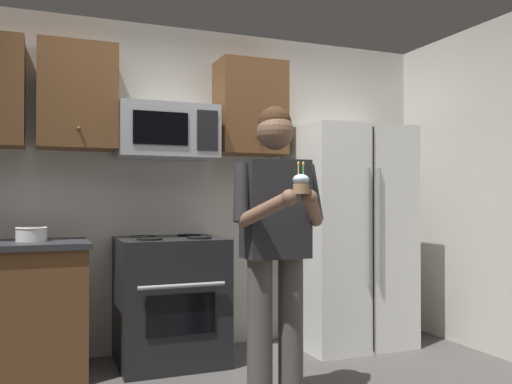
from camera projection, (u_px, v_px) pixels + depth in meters
wall_back at (178, 188)px, 4.44m from camera, size 4.40×0.10×2.60m
oven_range at (170, 300)px, 4.01m from camera, size 0.76×0.70×0.93m
microwave at (167, 132)px, 4.13m from camera, size 0.74×0.41×0.40m
refrigerator at (349, 236)px, 4.53m from camera, size 0.90×0.75×1.80m
cabinet_row_upper at (88, 98)px, 3.97m from camera, size 2.78×0.36×0.76m
bowl_large_white at (31, 234)px, 3.70m from camera, size 0.21×0.21×0.10m
person at (276, 235)px, 3.20m from camera, size 0.60×0.48×1.76m
cupcake at (301, 184)px, 2.90m from camera, size 0.09×0.09×0.17m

